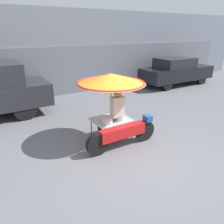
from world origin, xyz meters
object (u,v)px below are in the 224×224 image
vendor_person (117,113)px  parked_car (176,71)px  potted_plant (183,71)px  vendor_motorcycle_cart (113,90)px

vendor_person → parked_car: parked_car is taller
parked_car → vendor_person: bearing=-148.8°
vendor_person → potted_plant: (8.80, 5.29, -0.35)m
vendor_motorcycle_cart → potted_plant: bearing=30.2°
vendor_person → parked_car: 8.08m
vendor_motorcycle_cart → potted_plant: vendor_motorcycle_cart is taller
vendor_motorcycle_cart → vendor_person: vendor_motorcycle_cart is taller
parked_car → potted_plant: 2.21m
potted_plant → parked_car: bearing=-149.6°
vendor_motorcycle_cart → potted_plant: 10.33m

